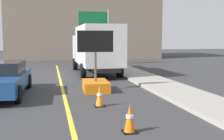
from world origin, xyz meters
TOP-DOWN VIEW (x-y plane):
  - lane_center_stripe at (0.00, 6.00)m, footprint 0.14×36.00m
  - arrow_board_trailer at (1.45, 11.30)m, footprint 1.60×1.85m
  - box_truck at (2.47, 17.47)m, footprint 2.61×7.44m
  - pickup_car at (-2.55, 11.22)m, footprint 2.24×4.89m
  - highway_guide_sign at (3.93, 23.87)m, footprint 2.79×0.23m
  - far_building_block at (3.58, 34.90)m, footprint 17.86×9.97m
  - traffic_cone_mid_lane at (1.37, 5.62)m, footprint 0.36×0.36m
  - traffic_cone_far_lane at (1.11, 8.41)m, footprint 0.36×0.36m

SIDE VIEW (x-z plane):
  - lane_center_stripe at x=0.00m, z-range 0.00..0.01m
  - traffic_cone_mid_lane at x=1.37m, z-range -0.01..0.71m
  - traffic_cone_far_lane at x=1.11m, z-range -0.01..0.72m
  - arrow_board_trailer at x=1.45m, z-range -0.87..1.83m
  - pickup_car at x=-2.55m, z-range 0.01..1.39m
  - box_truck at x=2.47m, z-range 0.16..3.33m
  - highway_guide_sign at x=3.93m, z-range 0.92..5.92m
  - far_building_block at x=3.58m, z-range 0.00..8.93m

